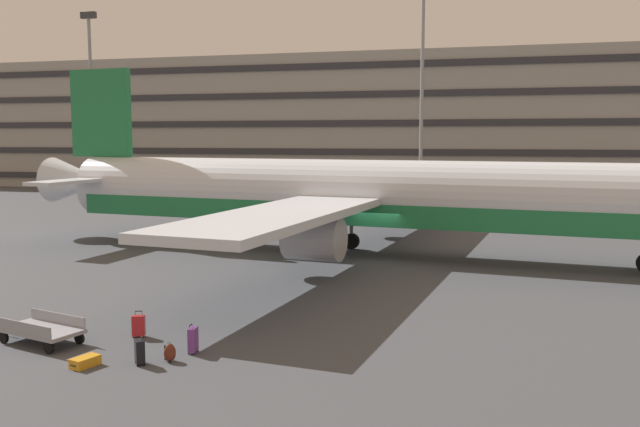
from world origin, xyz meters
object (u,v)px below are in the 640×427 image
at_px(baggage_cart, 41,330).
at_px(suitcase_upright, 140,351).
at_px(suitcase_red, 85,362).
at_px(suitcase_navy, 139,326).
at_px(backpack_silver, 170,353).
at_px(airliner, 360,196).
at_px(suitcase_black, 193,340).

bearing_deg(baggage_cart, suitcase_upright, -13.57).
xyz_separation_m(suitcase_red, suitcase_navy, (-0.00, 2.86, 0.23)).
height_order(suitcase_navy, backpack_silver, suitcase_navy).
bearing_deg(backpack_silver, airliner, 84.99).
bearing_deg(baggage_cart, airliner, 70.96).
bearing_deg(airliner, suitcase_red, -100.71).
distance_m(airliner, suitcase_red, 20.20).
xyz_separation_m(airliner, baggage_cart, (-6.26, -18.13, -2.73)).
bearing_deg(airliner, suitcase_black, -94.35).
height_order(suitcase_upright, suitcase_black, suitcase_black).
bearing_deg(suitcase_upright, airliner, 83.01).
distance_m(airliner, suitcase_navy, 17.39).
height_order(suitcase_black, backpack_silver, suitcase_black).
bearing_deg(baggage_cart, backpack_silver, -6.41).
bearing_deg(suitcase_black, baggage_cart, -175.72).
height_order(suitcase_upright, suitcase_navy, suitcase_navy).
bearing_deg(suitcase_upright, suitcase_navy, 120.65).
xyz_separation_m(airliner, suitcase_black, (-1.35, -17.77, -2.75)).
bearing_deg(baggage_cart, suitcase_red, -30.40).
distance_m(airliner, backpack_silver, 18.95).
xyz_separation_m(suitcase_upright, suitcase_red, (-1.37, -0.55, -0.24)).
bearing_deg(suitcase_black, suitcase_red, -141.78).
height_order(suitcase_black, baggage_cart, suitcase_black).
relative_size(suitcase_navy, baggage_cart, 0.25).
bearing_deg(baggage_cart, suitcase_navy, 28.32).
relative_size(suitcase_red, baggage_cart, 0.26).
xyz_separation_m(suitcase_navy, backpack_silver, (2.08, -1.89, -0.13)).
bearing_deg(suitcase_navy, suitcase_black, -23.03).
bearing_deg(suitcase_red, airliner, 79.29).
bearing_deg(suitcase_black, suitcase_navy, 156.97).
xyz_separation_m(airliner, suitcase_upright, (-2.34, -19.08, -2.78)).
relative_size(suitcase_black, baggage_cart, 0.25).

